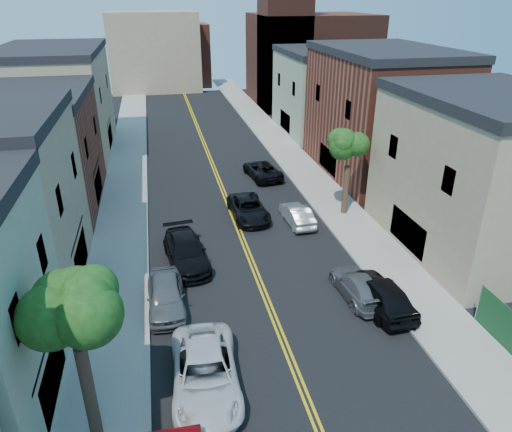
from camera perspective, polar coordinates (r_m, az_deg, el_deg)
sidewalk_left at (r=41.55m, az=-15.67°, el=4.10°), size 3.20×100.00×0.15m
sidewalk_right at (r=43.34m, az=5.66°, el=5.83°), size 3.20×100.00×0.15m
curb_left at (r=41.46m, az=-13.26°, el=4.33°), size 0.30×100.00×0.15m
curb_right at (r=42.86m, az=3.42°, el=5.68°), size 0.30×100.00×0.15m
bldg_left_brick at (r=37.53m, az=-25.95°, el=6.57°), size 9.00×12.00×8.00m
bldg_left_tan_far at (r=50.65m, az=-22.91°, el=12.35°), size 9.00×16.00×9.50m
bldg_right_tan at (r=31.24m, az=25.85°, el=4.13°), size 9.00×12.00×9.00m
bldg_right_brick at (r=42.45m, az=14.82°, el=11.64°), size 9.00×14.00×10.00m
bldg_right_palegrn at (r=55.18m, az=8.27°, el=14.43°), size 9.00×12.00×8.50m
church at (r=69.61m, az=5.93°, el=19.27°), size 16.20×14.20×22.60m
backdrop_left at (r=81.30m, az=-12.18°, el=18.85°), size 14.00×8.00×12.00m
backdrop_center at (r=85.51m, az=-9.35°, el=18.69°), size 10.00×8.00×10.00m
tree_left_mid at (r=15.39m, az=-21.90°, el=-7.57°), size 5.20×5.20×9.29m
tree_right_far at (r=32.73m, az=11.39°, el=9.41°), size 4.40×4.40×8.03m
white_pickup at (r=19.86m, az=-6.16°, el=-18.39°), size 2.93×5.84×1.59m
grey_car_left at (r=24.36m, az=-10.87°, el=-9.38°), size 1.88×4.60×1.56m
black_car_left at (r=27.93m, az=-8.51°, el=-4.30°), size 2.74×5.63×1.58m
grey_car_right at (r=25.39m, az=12.30°, el=-8.30°), size 2.00×4.56×1.30m
black_car_right at (r=24.79m, az=14.95°, el=-9.06°), size 2.25×4.94×1.64m
silver_car_right at (r=32.58m, az=4.99°, el=0.18°), size 1.59×4.11×1.33m
dark_car_right_far at (r=40.81m, az=0.77°, el=5.63°), size 2.97×5.29×1.40m
black_suv_lane at (r=33.29m, az=-0.92°, el=0.91°), size 2.52×5.13×1.40m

